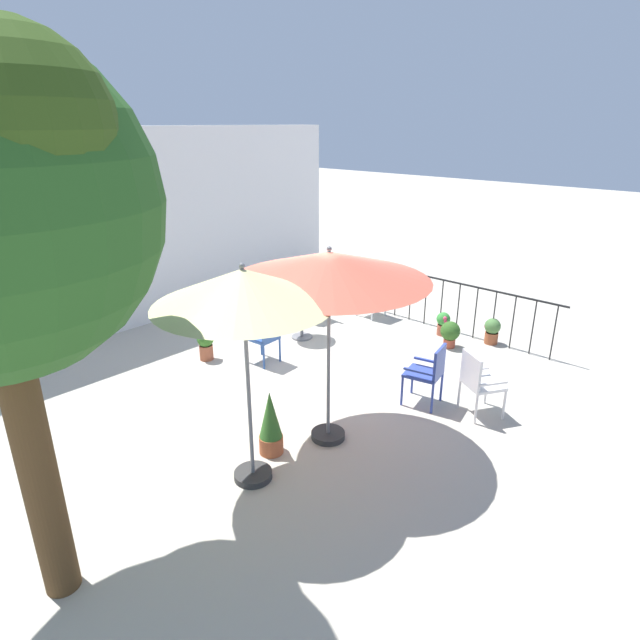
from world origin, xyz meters
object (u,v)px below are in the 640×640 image
object	(u,v)px
patio_umbrella_1	(243,290)
patio_chair_2	(375,293)
patio_chair_3	(315,294)
patio_chair_4	(478,380)
potted_plant_0	(492,330)
potted_plant_2	(270,424)
patio_umbrella_0	(329,268)
potted_plant_3	(450,333)
patio_chair_0	(429,371)
cafe_table_0	(302,311)
potted_plant_1	(206,344)
patio_chair_1	(265,336)
potted_plant_4	(443,323)

from	to	relation	value
patio_umbrella_1	patio_chair_2	world-z (taller)	patio_umbrella_1
patio_chair_2	patio_chair_3	world-z (taller)	patio_chair_3
patio_chair_4	potted_plant_0	world-z (taller)	patio_chair_4
patio_chair_4	potted_plant_2	distance (m)	2.92
patio_umbrella_0	potted_plant_3	world-z (taller)	patio_umbrella_0
patio_chair_2	potted_plant_0	distance (m)	2.49
patio_chair_0	patio_chair_4	bearing A→B (deg)	-71.07
cafe_table_0	patio_chair_4	xyz separation A→B (m)	(-0.33, -3.74, -0.00)
patio_chair_0	potted_plant_0	distance (m)	2.78
patio_umbrella_1	potted_plant_1	size ratio (longest dim) A/B	4.83
patio_umbrella_1	patio_chair_4	size ratio (longest dim) A/B	2.75
patio_umbrella_0	patio_chair_4	world-z (taller)	patio_umbrella_0
patio_chair_1	patio_chair_0	bearing A→B (deg)	-76.62
patio_chair_1	patio_chair_4	bearing A→B (deg)	-75.55
patio_umbrella_0	patio_chair_3	size ratio (longest dim) A/B	2.63
cafe_table_0	patio_chair_1	distance (m)	1.25
patio_chair_0	potted_plant_0	world-z (taller)	patio_chair_0
potted_plant_4	patio_chair_2	bearing A→B (deg)	93.43
cafe_table_0	potted_plant_0	xyz separation A→B (m)	(2.19, -2.76, -0.27)
potted_plant_2	potted_plant_4	distance (m)	4.84
patio_umbrella_1	potted_plant_2	world-z (taller)	patio_umbrella_1
patio_chair_0	cafe_table_0	bearing A→B (deg)	79.96
patio_chair_4	potted_plant_1	distance (m)	4.52
potted_plant_1	patio_chair_2	bearing A→B (deg)	-12.79
patio_chair_4	potted_plant_2	world-z (taller)	patio_chair_4
potted_plant_0	cafe_table_0	bearing A→B (deg)	128.44
patio_umbrella_1	patio_chair_1	xyz separation A→B (m)	(2.16, 2.20, -1.78)
patio_chair_0	patio_chair_4	distance (m)	0.68
cafe_table_0	patio_umbrella_1	bearing A→B (deg)	-142.96
patio_chair_1	potted_plant_1	bearing A→B (deg)	125.05
patio_umbrella_0	patio_chair_4	distance (m)	2.77
patio_umbrella_1	patio_chair_4	distance (m)	3.70
patio_chair_1	patio_chair_2	size ratio (longest dim) A/B	0.92
cafe_table_0	potted_plant_2	distance (m)	3.70
patio_chair_3	patio_chair_2	bearing A→B (deg)	-41.99
patio_chair_1	potted_plant_4	bearing A→B (deg)	-26.25
patio_chair_3	potted_plant_3	world-z (taller)	patio_chair_3
patio_umbrella_0	patio_chair_0	distance (m)	2.43
patio_chair_0	potted_plant_2	world-z (taller)	patio_chair_0
potted_plant_0	potted_plant_2	xyz separation A→B (m)	(-5.07, 0.44, 0.15)
patio_chair_4	potted_plant_0	xyz separation A→B (m)	(2.52, 0.98, -0.27)
patio_chair_2	patio_chair_3	size ratio (longest dim) A/B	0.96
patio_chair_2	potted_plant_0	xyz separation A→B (m)	(0.34, -2.46, -0.26)
patio_umbrella_0	patio_chair_2	world-z (taller)	patio_umbrella_0
patio_chair_0	potted_plant_3	size ratio (longest dim) A/B	1.87
patio_chair_0	potted_plant_0	xyz separation A→B (m)	(2.74, 0.33, -0.28)
potted_plant_2	cafe_table_0	bearing A→B (deg)	38.82
patio_umbrella_1	patio_chair_3	world-z (taller)	patio_umbrella_1
potted_plant_1	potted_plant_2	distance (m)	3.04
potted_plant_0	patio_chair_1	bearing A→B (deg)	144.48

